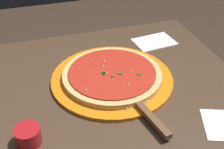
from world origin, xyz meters
TOP-DOWN VIEW (x-y plane):
  - restaurant_table at (0.00, 0.00)m, footprint 0.85×0.71m
  - serving_plate at (0.05, 0.04)m, footprint 0.35×0.35m
  - pizza at (0.05, 0.04)m, footprint 0.29×0.29m
  - pizza_server at (0.08, -0.13)m, footprint 0.09×0.22m
  - cup_small_sauce at (-0.20, -0.13)m, footprint 0.06×0.06m
  - napkin_loose_left at (0.26, 0.21)m, footprint 0.15×0.11m

SIDE VIEW (x-z plane):
  - restaurant_table at x=0.00m, z-range 0.20..0.93m
  - napkin_loose_left at x=0.26m, z-range 0.72..0.73m
  - serving_plate at x=0.05m, z-range 0.72..0.73m
  - pizza_server at x=0.08m, z-range 0.73..0.75m
  - pizza at x=0.05m, z-range 0.73..0.76m
  - cup_small_sauce at x=-0.20m, z-range 0.72..0.77m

